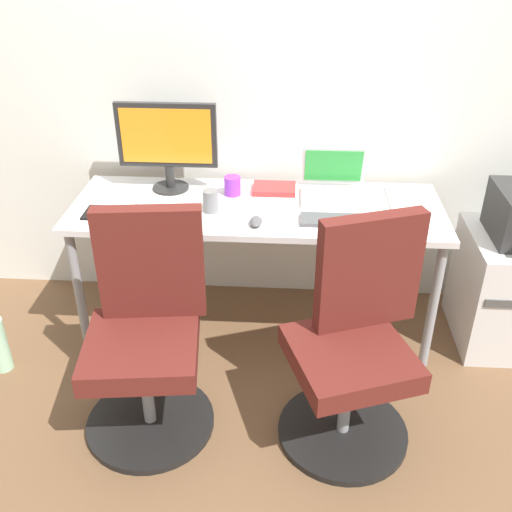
{
  "coord_description": "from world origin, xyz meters",
  "views": [
    {
      "loc": [
        0.16,
        -2.5,
        1.9
      ],
      "look_at": [
        0.0,
        -0.05,
        0.46
      ],
      "focal_mm": 41.24,
      "sensor_mm": 36.0,
      "label": 1
    }
  ],
  "objects": [
    {
      "name": "ground_plane",
      "position": [
        0.0,
        0.0,
        0.0
      ],
      "size": [
        5.28,
        5.28,
        0.0
      ],
      "primitive_type": "plane",
      "color": "brown"
    },
    {
      "name": "back_wall",
      "position": [
        0.0,
        0.39,
        1.3
      ],
      "size": [
        4.4,
        0.04,
        2.6
      ],
      "primitive_type": "cube",
      "color": "silver",
      "rests_on": "ground"
    },
    {
      "name": "desk",
      "position": [
        0.0,
        0.0,
        0.64
      ],
      "size": [
        1.75,
        0.61,
        0.71
      ],
      "color": "silver",
      "rests_on": "ground"
    },
    {
      "name": "office_chair_left",
      "position": [
        -0.4,
        -0.66,
        0.42
      ],
      "size": [
        0.54,
        0.54,
        0.94
      ],
      "color": "black",
      "rests_on": "ground"
    },
    {
      "name": "office_chair_right",
      "position": [
        0.43,
        -0.67,
        0.42
      ],
      "size": [
        0.56,
        0.56,
        0.94
      ],
      "color": "black",
      "rests_on": "ground"
    },
    {
      "name": "desktop_monitor",
      "position": [
        -0.44,
        0.17,
        0.95
      ],
      "size": [
        0.48,
        0.18,
        0.43
      ],
      "color": "#262626",
      "rests_on": "desk"
    },
    {
      "name": "open_laptop",
      "position": [
        0.36,
        0.14,
        0.76
      ],
      "size": [
        0.31,
        0.28,
        0.22
      ],
      "color": "silver",
      "rests_on": "desk"
    },
    {
      "name": "keyboard_by_monitor",
      "position": [
        -0.49,
        -0.23,
        0.71
      ],
      "size": [
        0.34,
        0.12,
        0.02
      ],
      "primitive_type": "cube",
      "color": "#B7B7B7",
      "rests_on": "desk"
    },
    {
      "name": "keyboard_by_laptop",
      "position": [
        0.37,
        -0.15,
        0.71
      ],
      "size": [
        0.34,
        0.12,
        0.02
      ],
      "primitive_type": "cube",
      "color": "#515156",
      "rests_on": "desk"
    },
    {
      "name": "mouse_by_monitor",
      "position": [
        0.01,
        -0.2,
        0.72
      ],
      "size": [
        0.06,
        0.1,
        0.03
      ],
      "primitive_type": "ellipsoid",
      "color": "#515156",
      "rests_on": "desk"
    },
    {
      "name": "mouse_by_laptop",
      "position": [
        -0.54,
        -0.04,
        0.72
      ],
      "size": [
        0.06,
        0.1,
        0.03
      ],
      "primitive_type": "ellipsoid",
      "color": "#B7B7B7",
      "rests_on": "desk"
    },
    {
      "name": "coffee_mug",
      "position": [
        -0.13,
        0.12,
        0.75
      ],
      "size": [
        0.08,
        0.08,
        0.09
      ],
      "primitive_type": "cylinder",
      "color": "purple",
      "rests_on": "desk"
    },
    {
      "name": "pen_cup",
      "position": [
        -0.21,
        -0.08,
        0.76
      ],
      "size": [
        0.07,
        0.07,
        0.1
      ],
      "primitive_type": "cylinder",
      "color": "slate",
      "rests_on": "desk"
    },
    {
      "name": "phone_near_laptop",
      "position": [
        -0.75,
        -0.13,
        0.71
      ],
      "size": [
        0.07,
        0.14,
        0.01
      ],
      "primitive_type": "cube",
      "color": "black",
      "rests_on": "desk"
    },
    {
      "name": "notebook",
      "position": [
        0.08,
        0.17,
        0.72
      ],
      "size": [
        0.21,
        0.15,
        0.03
      ],
      "primitive_type": "cube",
      "color": "red",
      "rests_on": "desk"
    },
    {
      "name": "paper_pile",
      "position": [
        0.73,
        0.12,
        0.71
      ],
      "size": [
        0.21,
        0.3,
        0.01
      ],
      "primitive_type": "cube",
      "color": "white",
      "rests_on": "desk"
    }
  ]
}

